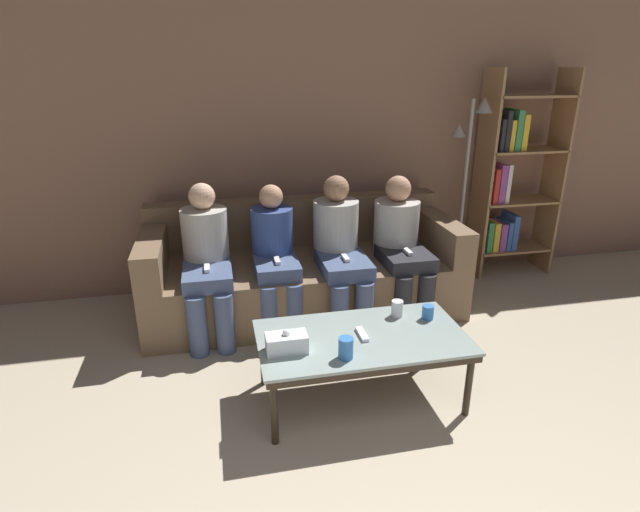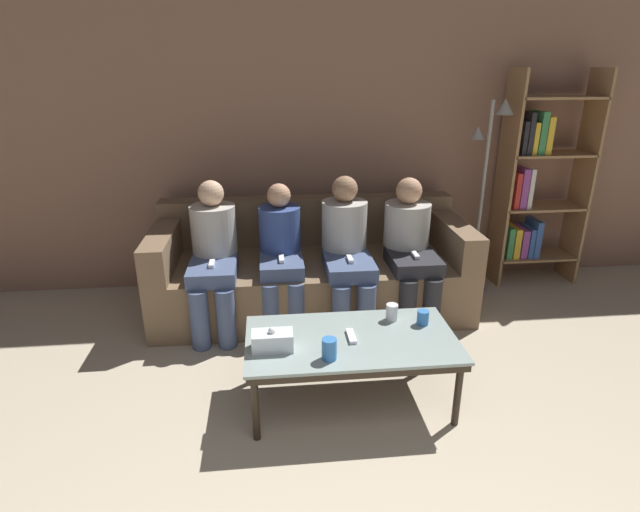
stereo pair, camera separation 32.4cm
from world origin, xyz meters
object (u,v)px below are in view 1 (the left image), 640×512
object	(u,v)px
cup_near_left	(346,348)
tissue_box	(287,343)
standing_lamp	(467,174)
game_remote	(362,334)
cup_near_right	(428,312)
seated_person_mid_right	(340,245)
coffee_table	(362,342)
cup_far_center	(397,308)
seated_person_mid_left	(275,253)
seated_person_left_end	(207,256)
seated_person_right_end	(400,241)
couch	(303,271)
bookshelf	(510,181)

from	to	relation	value
cup_near_left	tissue_box	xyz separation A→B (m)	(-0.29, 0.13, -0.01)
standing_lamp	game_remote	bearing A→B (deg)	-132.60
cup_near_right	tissue_box	xyz separation A→B (m)	(-0.88, -0.18, 0.01)
cup_near_right	seated_person_mid_right	bearing A→B (deg)	108.47
coffee_table	seated_person_mid_right	size ratio (longest dim) A/B	1.08
standing_lamp	cup_near_right	bearing A→B (deg)	-123.72
cup_far_center	standing_lamp	distance (m)	1.74
seated_person_mid_left	seated_person_mid_right	distance (m)	0.49
coffee_table	tissue_box	bearing A→B (deg)	-170.82
coffee_table	seated_person_mid_right	world-z (taller)	seated_person_mid_right
cup_near_left	cup_near_right	bearing A→B (deg)	27.75
cup_far_center	standing_lamp	world-z (taller)	standing_lamp
game_remote	cup_far_center	bearing A→B (deg)	33.83
seated_person_left_end	seated_person_right_end	bearing A→B (deg)	0.46
couch	seated_person_mid_left	bearing A→B (deg)	-137.75
tissue_box	bookshelf	world-z (taller)	bookshelf
cup_far_center	seated_person_mid_left	distance (m)	1.07
seated_person_right_end	coffee_table	bearing A→B (deg)	-120.46
cup_far_center	seated_person_right_end	size ratio (longest dim) A/B	0.09
seated_person_mid_left	seated_person_right_end	world-z (taller)	seated_person_right_end
game_remote	standing_lamp	world-z (taller)	standing_lamp
coffee_table	cup_near_right	distance (m)	0.46
game_remote	bookshelf	size ratio (longest dim) A/B	0.08
cup_near_left	cup_far_center	distance (m)	0.57
couch	seated_person_right_end	xyz separation A→B (m)	(0.73, -0.22, 0.28)
seated_person_right_end	cup_near_left	bearing A→B (deg)	-121.53
seated_person_mid_left	seated_person_mid_right	xyz separation A→B (m)	(0.49, -0.01, 0.03)
seated_person_mid_left	couch	bearing A→B (deg)	42.25
couch	seated_person_mid_right	distance (m)	0.44
tissue_box	seated_person_left_end	world-z (taller)	seated_person_left_end
cup_far_center	seated_person_right_end	bearing A→B (deg)	68.37
tissue_box	cup_far_center	bearing A→B (deg)	19.66
seated_person_mid_right	seated_person_right_end	size ratio (longest dim) A/B	1.02
couch	game_remote	bearing A→B (deg)	-84.99
coffee_table	seated_person_mid_left	distance (m)	1.12
couch	seated_person_left_end	distance (m)	0.81
cup_near_left	standing_lamp	size ratio (longest dim) A/B	0.07
couch	seated_person_left_end	world-z (taller)	seated_person_left_end
game_remote	tissue_box	bearing A→B (deg)	-170.82
standing_lamp	cup_far_center	bearing A→B (deg)	-129.93
bookshelf	cup_near_left	bearing A→B (deg)	-137.96
seated_person_mid_left	cup_far_center	bearing A→B (deg)	-53.94
seated_person_left_end	seated_person_mid_right	size ratio (longest dim) A/B	0.99
standing_lamp	seated_person_mid_left	xyz separation A→B (m)	(-1.70, -0.41, -0.42)
cup_near_left	cup_near_right	distance (m)	0.67
standing_lamp	seated_person_left_end	world-z (taller)	standing_lamp
cup_near_right	seated_person_left_end	distance (m)	1.59
couch	tissue_box	distance (m)	1.39
tissue_box	bookshelf	bearing A→B (deg)	36.17
standing_lamp	seated_person_right_end	size ratio (longest dim) A/B	1.51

